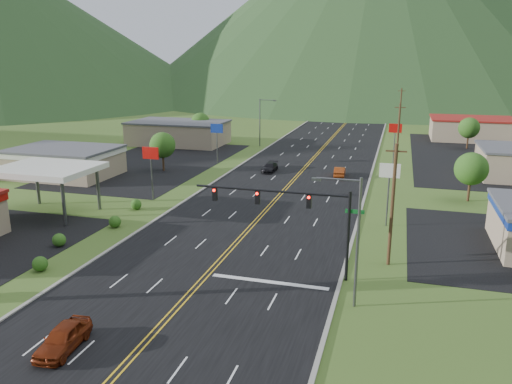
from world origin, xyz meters
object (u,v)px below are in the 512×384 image
(streetlight_west, at_px, (261,119))
(gas_canopy, at_px, (47,170))
(streetlight_east, at_px, (353,234))
(car_red_near, at_px, (63,339))
(traffic_signal, at_px, (295,209))
(car_red_far, at_px, (340,172))
(car_dark_mid, at_px, (270,168))

(streetlight_west, xyz_separation_m, gas_canopy, (-10.32, -48.00, -0.31))
(streetlight_east, distance_m, streetlight_west, 64.21)
(car_red_near, bearing_deg, streetlight_east, 27.84)
(streetlight_west, bearing_deg, gas_canopy, -102.13)
(traffic_signal, height_order, car_red_far, traffic_signal)
(streetlight_west, distance_m, gas_canopy, 49.10)
(streetlight_west, bearing_deg, car_red_near, -83.86)
(car_red_near, bearing_deg, car_dark_mid, 85.09)
(streetlight_west, relative_size, car_dark_mid, 2.08)
(traffic_signal, bearing_deg, gas_canopy, 164.30)
(traffic_signal, xyz_separation_m, car_red_far, (-0.61, 34.50, -4.64))
(gas_canopy, relative_size, car_dark_mid, 2.31)
(car_dark_mid, bearing_deg, car_red_near, -88.93)
(streetlight_west, xyz_separation_m, car_red_near, (7.53, -70.02, -4.45))
(traffic_signal, distance_m, car_red_near, 18.18)
(streetlight_east, relative_size, car_red_near, 2.09)
(gas_canopy, bearing_deg, streetlight_west, 77.87)
(streetlight_west, relative_size, car_red_near, 2.09)
(streetlight_east, bearing_deg, traffic_signal, 139.61)
(gas_canopy, height_order, car_red_near, gas_canopy)
(traffic_signal, relative_size, car_dark_mid, 3.02)
(traffic_signal, distance_m, gas_canopy, 29.59)
(car_red_near, bearing_deg, car_red_far, 73.00)
(traffic_signal, xyz_separation_m, gas_canopy, (-28.48, 8.00, -0.46))
(streetlight_east, bearing_deg, car_red_far, 97.85)
(streetlight_west, bearing_deg, car_dark_mid, -71.33)
(car_red_near, height_order, car_red_far, car_red_near)
(traffic_signal, distance_m, streetlight_west, 58.88)
(streetlight_west, bearing_deg, streetlight_east, -69.14)
(car_red_near, xyz_separation_m, car_red_far, (10.02, 48.51, -0.04))
(streetlight_east, distance_m, car_red_near, 18.85)
(car_red_near, height_order, car_dark_mid, car_red_near)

